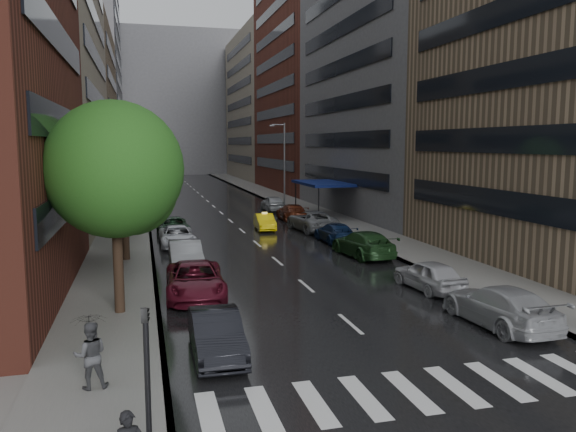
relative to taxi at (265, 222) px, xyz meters
name	(u,v)px	position (x,y,z in m)	size (l,w,h in m)	color
ground	(396,363)	(-1.84, -27.99, -0.65)	(220.00, 220.00, 0.00)	gray
road	(209,203)	(-1.84, 22.01, -0.64)	(14.00, 140.00, 0.01)	black
sidewalk_left	(130,204)	(-10.84, 22.01, -0.57)	(4.00, 140.00, 0.15)	gray
sidewalk_right	(284,200)	(7.16, 22.01, -0.57)	(4.00, 140.00, 0.15)	gray
crosswalk	(433,389)	(-1.64, -29.99, -0.64)	(13.15, 2.80, 0.01)	silver
buildings_left	(75,68)	(-16.84, 30.80, 15.34)	(8.00, 108.00, 38.00)	maroon
buildings_right	(315,81)	(13.16, 28.71, 14.38)	(8.05, 109.10, 36.00)	#937A5B
building_far	(173,104)	(-1.84, 90.01, 15.35)	(40.00, 14.00, 32.00)	slate
tree_near	(115,170)	(-10.44, -20.62, 5.22)	(5.38, 5.38, 8.57)	#382619
tree_mid	(123,162)	(-10.44, -9.94, 5.19)	(5.35, 5.35, 8.53)	#382619
tree_far	(128,165)	(-10.44, 3.90, 4.54)	(4.76, 4.76, 7.59)	#382619
taxi	(265,222)	(0.00, 0.00, 0.00)	(1.37, 3.94, 1.30)	yellow
parked_cars_left	(185,255)	(-7.24, -12.40, 0.09)	(2.82, 29.87, 1.60)	black
parked_cars_right	(335,232)	(3.56, -6.84, 0.12)	(3.19, 43.13, 1.61)	#A3A4A9
ped_black_umbrella	(90,345)	(-10.95, -27.83, 0.73)	(0.96, 0.98, 2.09)	#434447
traffic_light	(147,373)	(-9.44, -32.23, 1.58)	(0.18, 0.15, 3.45)	black
street_lamp_left	(140,169)	(-9.56, 2.01, 4.24)	(1.74, 0.22, 9.00)	gray
street_lamp_right	(284,162)	(5.88, 17.01, 4.24)	(1.74, 0.22, 9.00)	gray
awning	(322,183)	(7.14, 7.01, 2.49)	(4.00, 8.00, 3.12)	navy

